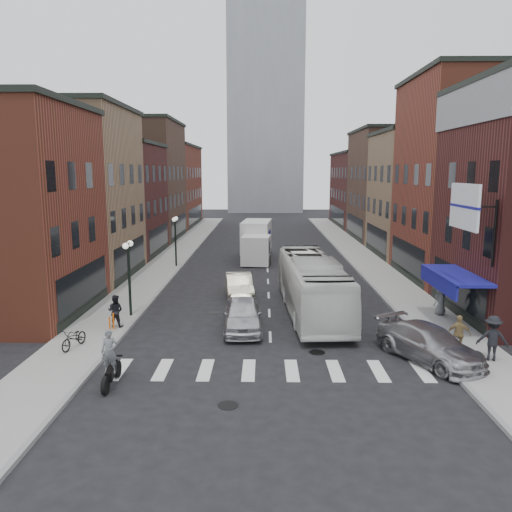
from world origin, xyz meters
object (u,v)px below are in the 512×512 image
(sedan_left_far, at_px, (239,286))
(ped_right_a, at_px, (493,338))
(streetlamp_far, at_px, (175,232))
(billboard_sign, at_px, (466,208))
(streetlamp_near, at_px, (129,264))
(sedan_left_near, at_px, (242,315))
(parked_bicycle, at_px, (74,338))
(box_truck, at_px, (256,241))
(curb_car, at_px, (429,344))
(ped_left_solo, at_px, (115,311))
(bike_rack, at_px, (112,323))
(ped_right_c, at_px, (440,300))
(ped_right_b, at_px, (459,334))
(motorcycle_rider, at_px, (110,360))
(transit_bus, at_px, (312,285))

(sedan_left_far, height_order, ped_right_a, ped_right_a)
(streetlamp_far, bearing_deg, billboard_sign, -47.59)
(streetlamp_near, xyz_separation_m, sedan_left_near, (6.04, -2.00, -2.12))
(parked_bicycle, height_order, ped_right_a, ped_right_a)
(box_truck, distance_m, curb_car, 24.72)
(ped_left_solo, bearing_deg, parked_bicycle, 81.85)
(bike_rack, xyz_separation_m, ped_right_a, (16.54, -3.46, 0.53))
(streetlamp_near, relative_size, box_truck, 0.52)
(curb_car, height_order, ped_left_solo, ped_left_solo)
(streetlamp_far, distance_m, ped_right_c, 21.51)
(box_truck, distance_m, ped_right_b, 24.63)
(parked_bicycle, distance_m, ped_right_c, 18.46)
(parked_bicycle, distance_m, ped_right_a, 17.52)
(sedan_left_far, bearing_deg, box_truck, 79.73)
(parked_bicycle, bearing_deg, streetlamp_far, 100.20)
(sedan_left_near, height_order, ped_right_b, ped_right_b)
(streetlamp_far, xyz_separation_m, ped_left_solo, (-0.21, -15.99, -1.96))
(ped_right_c, bearing_deg, sedan_left_far, -49.45)
(box_truck, bearing_deg, bike_rack, -103.04)
(streetlamp_far, bearing_deg, ped_right_c, -39.51)
(sedan_left_far, distance_m, curb_car, 13.25)
(bike_rack, relative_size, curb_car, 0.16)
(ped_right_a, distance_m, ped_right_c, 6.53)
(parked_bicycle, bearing_deg, bike_rack, 81.64)
(parked_bicycle, bearing_deg, motorcycle_rider, -39.30)
(streetlamp_far, xyz_separation_m, ped_right_a, (16.34, -20.16, -1.83))
(streetlamp_far, bearing_deg, bike_rack, -90.69)
(billboard_sign, distance_m, ped_right_b, 5.52)
(billboard_sign, distance_m, ped_right_a, 5.72)
(ped_right_a, bearing_deg, ped_right_b, -22.41)
(motorcycle_rider, height_order, ped_right_a, motorcycle_rider)
(ped_right_b, bearing_deg, bike_rack, 6.55)
(bike_rack, height_order, curb_car, curb_car)
(box_truck, xyz_separation_m, ped_right_c, (10.08, -17.28, -0.71))
(streetlamp_far, relative_size, sedan_left_far, 0.92)
(streetlamp_far, height_order, ped_right_b, streetlamp_far)
(transit_bus, bearing_deg, ped_right_a, -50.67)
(parked_bicycle, bearing_deg, sedan_left_far, 68.16)
(box_truck, xyz_separation_m, transit_bus, (3.28, -16.63, -0.08))
(streetlamp_near, distance_m, bike_rack, 3.59)
(transit_bus, bearing_deg, streetlamp_far, 123.52)
(curb_car, bearing_deg, sedan_left_far, 101.88)
(ped_left_solo, bearing_deg, curb_car, 173.39)
(streetlamp_far, xyz_separation_m, ped_right_c, (16.53, -13.63, -1.97))
(ped_right_a, relative_size, ped_right_c, 1.17)
(billboard_sign, xyz_separation_m, curb_car, (-2.09, -2.40, -5.40))
(streetlamp_near, xyz_separation_m, bike_rack, (-0.20, -2.70, -2.36))
(streetlamp_near, height_order, transit_bus, streetlamp_near)
(ped_right_c, bearing_deg, streetlamp_far, -68.71)
(ped_right_a, bearing_deg, sedan_left_far, -27.17)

